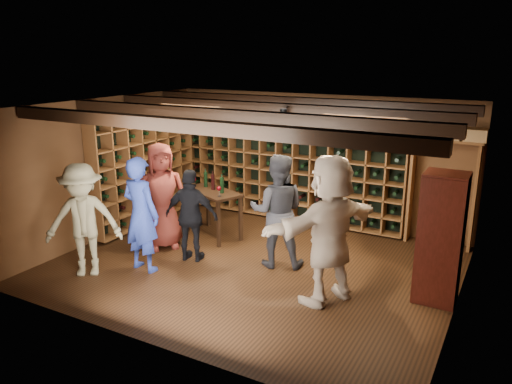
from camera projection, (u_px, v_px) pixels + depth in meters
The scene contains 13 objects.
ground at pixel (253, 265), 7.90m from camera, with size 6.00×6.00×0.00m, color #331C0E.
room_shell at pixel (255, 112), 7.29m from camera, with size 6.00×6.00×6.00m.
wine_rack_back at pixel (287, 163), 9.80m from camera, with size 4.65×0.30×2.20m.
wine_rack_left at pixel (145, 166), 9.59m from camera, with size 0.30×2.65×2.20m.
crate_shelf at pixel (446, 157), 8.33m from camera, with size 1.20×0.32×2.07m.
display_cabinet at pixel (440, 241), 6.59m from camera, with size 0.55×0.50×1.75m.
man_blue_shirt at pixel (141, 214), 7.54m from camera, with size 0.65×0.43×1.78m, color navy.
man_grey_suit at pixel (277, 211), 7.69m from camera, with size 0.87×0.68×1.78m, color black.
guest_red_floral at pixel (161, 196), 8.43m from camera, with size 0.89×0.58×1.82m, color maroon.
guest_woman_black at pixel (191, 216), 7.91m from camera, with size 0.88×0.37×1.50m, color black.
guest_khaki at pixel (83, 220), 7.38m from camera, with size 1.11×0.64×1.72m, color gray.
guest_beige at pixel (330, 230), 6.54m from camera, with size 1.88×0.60×2.03m, color tan.
tasting_table at pixel (212, 196), 8.98m from camera, with size 1.27×0.97×1.14m.
Camera 1 is at (3.53, -6.38, 3.27)m, focal length 35.00 mm.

